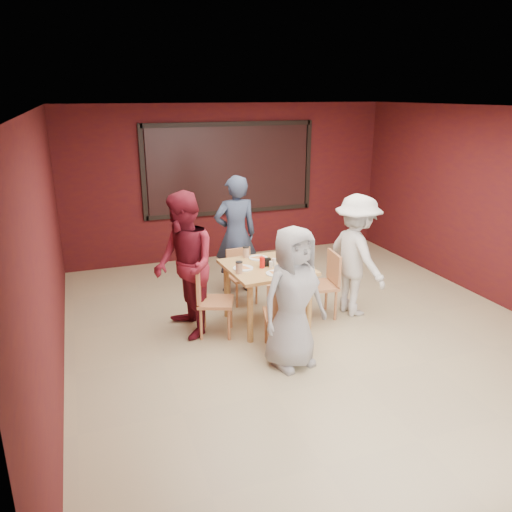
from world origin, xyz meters
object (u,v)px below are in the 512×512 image
object	(u,v)px
chair_right	(325,281)
diner_back	(236,235)
diner_right	(356,256)
diner_front	(293,298)
chair_back	(241,272)
chair_left	(210,297)
diner_left	(184,266)
chair_front	(284,313)
dining_table	(267,273)

from	to	relation	value
chair_right	diner_back	world-z (taller)	diner_back
diner_right	diner_front	bearing A→B (deg)	118.55
chair_back	diner_right	bearing A→B (deg)	-35.18
chair_left	diner_back	world-z (taller)	diner_back
chair_back	chair_right	size ratio (longest dim) A/B	0.86
diner_back	diner_right	bearing A→B (deg)	134.65
diner_left	chair_front	bearing A→B (deg)	41.23
diner_back	chair_front	bearing A→B (deg)	88.48
chair_left	diner_right	xyz separation A→B (m)	(2.06, -0.05, 0.34)
chair_right	diner_left	size ratio (longest dim) A/B	0.49
dining_table	chair_back	xyz separation A→B (m)	(-0.08, 0.85, -0.27)
diner_front	chair_front	bearing A→B (deg)	74.36
chair_back	diner_right	world-z (taller)	diner_right
diner_front	diner_back	size ratio (longest dim) A/B	0.90
chair_left	diner_right	world-z (taller)	diner_right
dining_table	diner_right	distance (m)	1.28
dining_table	diner_left	bearing A→B (deg)	176.68
diner_left	diner_right	xyz separation A→B (m)	(2.34, -0.16, -0.08)
chair_front	diner_right	world-z (taller)	diner_right
dining_table	diner_left	xyz separation A→B (m)	(-1.07, 0.06, 0.21)
chair_front	diner_right	bearing A→B (deg)	28.06
chair_back	diner_left	world-z (taller)	diner_left
chair_front	chair_right	distance (m)	1.22
diner_back	diner_left	size ratio (longest dim) A/B	0.99
chair_left	diner_left	xyz separation A→B (m)	(-0.28, 0.11, 0.42)
chair_front	chair_right	xyz separation A→B (m)	(0.93, 0.78, -0.00)
chair_left	chair_right	world-z (taller)	chair_right
dining_table	chair_right	size ratio (longest dim) A/B	1.21
chair_right	diner_left	xyz separation A→B (m)	(-1.91, 0.11, 0.41)
dining_table	chair_back	world-z (taller)	dining_table
chair_right	diner_right	world-z (taller)	diner_right
chair_left	diner_front	xyz separation A→B (m)	(0.68, -1.05, 0.31)
chair_back	chair_left	xyz separation A→B (m)	(-0.71, -0.90, 0.06)
chair_back	diner_left	distance (m)	1.36
dining_table	diner_back	bearing A→B (deg)	91.60
chair_back	chair_left	distance (m)	1.15
diner_front	dining_table	bearing A→B (deg)	71.16
chair_front	dining_table	bearing A→B (deg)	83.12
dining_table	chair_front	xyz separation A→B (m)	(-0.10, -0.83, -0.19)
chair_left	chair_right	distance (m)	1.63
diner_left	diner_right	world-z (taller)	diner_left
dining_table	diner_right	xyz separation A→B (m)	(1.27, -0.10, 0.13)
chair_front	diner_front	xyz separation A→B (m)	(-0.01, -0.27, 0.30)
chair_back	diner_left	bearing A→B (deg)	-141.62
chair_back	dining_table	bearing A→B (deg)	-84.59
chair_front	chair_left	xyz separation A→B (m)	(-0.69, 0.78, -0.01)
chair_front	chair_left	bearing A→B (deg)	131.50
diner_back	diner_right	size ratio (longest dim) A/B	1.08
chair_back	diner_back	bearing A→B (deg)	83.17
chair_back	diner_back	size ratio (longest dim) A/B	0.43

